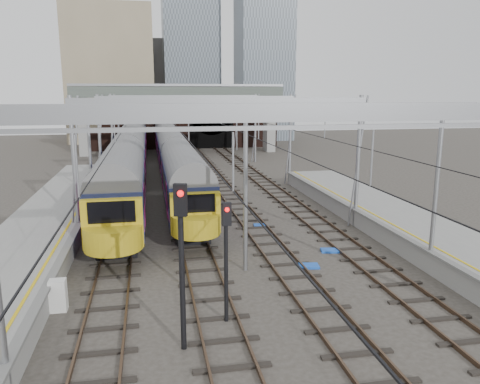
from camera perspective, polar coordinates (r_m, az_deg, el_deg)
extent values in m
plane|color=#38332D|center=(20.36, 1.82, -11.50)|extent=(160.00, 160.00, 0.00)
cube|color=gray|center=(22.84, -25.87, -8.60)|extent=(4.20, 55.00, 1.10)
cube|color=slate|center=(22.23, -20.84, -7.35)|extent=(0.35, 55.00, 0.12)
cube|color=gold|center=(22.30, -22.13, -7.21)|extent=(0.12, 55.00, 0.01)
cube|color=slate|center=(21.93, 24.24, -7.90)|extent=(0.35, 47.00, 0.12)
cube|color=gold|center=(22.20, 25.32, -7.59)|extent=(0.12, 47.00, 0.01)
cube|color=#4C3828|center=(34.25, -14.95, -1.96)|extent=(0.08, 80.00, 0.16)
cube|color=#4C3828|center=(34.17, -12.54, -1.87)|extent=(0.08, 80.00, 0.16)
cube|color=black|center=(34.22, -13.74, -2.04)|extent=(2.40, 80.00, 0.14)
cube|color=#4C3828|center=(34.19, -8.25, -1.70)|extent=(0.08, 80.00, 0.16)
cube|color=#4C3828|center=(34.28, -5.84, -1.60)|extent=(0.08, 80.00, 0.16)
cube|color=black|center=(34.24, -7.04, -1.77)|extent=(2.40, 80.00, 0.14)
cube|color=#4C3828|center=(34.59, -1.62, -1.42)|extent=(0.08, 80.00, 0.16)
cube|color=#4C3828|center=(34.85, 0.72, -1.31)|extent=(0.08, 80.00, 0.16)
cube|color=black|center=(34.73, -0.44, -1.48)|extent=(2.40, 80.00, 0.14)
cube|color=#4C3828|center=(35.44, 4.78, -1.13)|extent=(0.08, 80.00, 0.16)
cube|color=#4C3828|center=(35.85, 6.99, -1.02)|extent=(0.08, 80.00, 0.16)
cube|color=black|center=(35.66, 5.89, -1.19)|extent=(2.40, 80.00, 0.14)
cube|color=gray|center=(12.91, 8.04, 9.59)|extent=(16.80, 0.28, 0.50)
cylinder|color=gray|center=(26.82, -19.50, 2.48)|extent=(0.24, 0.24, 8.00)
cylinder|color=gray|center=(29.27, 14.18, 3.55)|extent=(0.24, 0.24, 8.00)
cube|color=gray|center=(26.53, -1.97, 10.88)|extent=(16.80, 0.28, 0.50)
cylinder|color=gray|center=(40.61, -16.71, 5.69)|extent=(0.24, 0.24, 8.00)
cylinder|color=gray|center=(42.26, 6.12, 6.35)|extent=(0.24, 0.24, 8.00)
cube|color=gray|center=(40.42, -5.16, 11.23)|extent=(16.80, 0.28, 0.50)
cylinder|color=gray|center=(54.50, -15.33, 7.25)|extent=(0.24, 0.24, 8.00)
cylinder|color=gray|center=(55.75, 1.87, 7.77)|extent=(0.24, 0.24, 8.00)
cube|color=gray|center=(54.36, -6.73, 11.38)|extent=(16.80, 0.28, 0.50)
cylinder|color=gray|center=(66.45, -14.60, 8.08)|extent=(0.24, 0.24, 8.00)
cylinder|color=gray|center=(67.47, -0.42, 8.51)|extent=(0.24, 0.24, 8.00)
cube|color=gray|center=(66.33, -7.54, 11.46)|extent=(16.80, 0.28, 0.50)
cube|color=black|center=(33.35, -14.21, 7.14)|extent=(0.03, 80.00, 0.03)
cube|color=black|center=(33.37, -7.28, 7.41)|extent=(0.03, 80.00, 0.03)
cube|color=black|center=(33.87, -0.46, 7.58)|extent=(0.03, 80.00, 0.03)
cube|color=black|center=(34.82, 6.08, 7.63)|extent=(0.03, 80.00, 0.03)
cube|color=black|center=(70.56, -6.04, 9.01)|extent=(26.00, 2.00, 9.00)
cube|color=black|center=(70.00, -3.47, 7.47)|extent=(6.50, 0.10, 5.20)
cylinder|color=black|center=(69.85, -3.49, 9.59)|extent=(6.50, 0.10, 6.50)
cube|color=black|center=(69.76, -15.83, 6.11)|extent=(6.00, 1.50, 3.00)
cube|color=gray|center=(64.86, -18.53, 7.84)|extent=(1.20, 2.50, 8.20)
cube|color=gray|center=(66.45, 3.59, 8.52)|extent=(1.20, 2.50, 8.20)
cube|color=#515B52|center=(64.33, -7.44, 11.99)|extent=(28.00, 3.00, 1.40)
cube|color=gray|center=(64.34, -7.47, 12.79)|extent=(28.00, 3.00, 0.30)
cube|color=tan|center=(84.45, -15.39, 13.55)|extent=(14.00, 12.00, 22.00)
cube|color=#4C5660|center=(90.91, -6.07, 16.92)|extent=(10.00, 10.00, 32.00)
cube|color=gray|center=(98.23, -9.97, 12.35)|extent=(18.00, 14.00, 18.00)
cube|color=black|center=(54.43, -8.61, 3.67)|extent=(2.06, 61.03, 0.70)
cube|color=#16214E|center=(54.20, -8.67, 5.57)|extent=(2.62, 61.03, 2.34)
cylinder|color=slate|center=(54.09, -8.71, 6.80)|extent=(2.57, 60.53, 2.57)
cube|color=black|center=(54.16, -8.69, 5.96)|extent=(2.64, 59.83, 0.70)
cube|color=#C33D81|center=(54.28, -8.65, 4.89)|extent=(2.64, 60.03, 0.11)
cube|color=#B89C17|center=(24.04, -5.45, -2.62)|extent=(2.57, 0.60, 2.14)
cube|color=black|center=(23.74, -5.43, -1.40)|extent=(1.96, 0.08, 0.93)
cube|color=black|center=(47.17, -13.07, 2.22)|extent=(2.23, 49.46, 0.70)
cube|color=#16214E|center=(46.89, -13.18, 4.53)|extent=(2.84, 49.46, 2.53)
cylinder|color=slate|center=(46.75, -13.26, 6.07)|extent=(2.78, 48.96, 2.78)
cube|color=black|center=(46.85, -13.21, 5.02)|extent=(2.86, 48.26, 0.76)
cube|color=#C33D81|center=(46.99, -13.14, 3.67)|extent=(2.86, 48.46, 0.12)
cube|color=#B89C17|center=(22.49, -15.27, -3.77)|extent=(2.78, 0.60, 2.33)
cube|color=black|center=(22.17, -15.38, -2.38)|extent=(2.13, 0.08, 1.01)
cylinder|color=black|center=(14.92, -7.09, -9.55)|extent=(0.18, 0.18, 5.32)
cube|color=black|center=(14.06, -7.28, -0.97)|extent=(0.43, 0.32, 1.00)
sphere|color=red|center=(13.90, -7.28, -0.19)|extent=(0.20, 0.20, 0.20)
cylinder|color=black|center=(16.74, -1.72, -8.83)|extent=(0.14, 0.14, 4.33)
cube|color=black|center=(15.99, -1.65, -2.70)|extent=(0.33, 0.20, 0.81)
sphere|color=red|center=(15.83, -1.59, -2.17)|extent=(0.16, 0.16, 0.16)
cube|color=silver|center=(19.36, -21.30, -11.67)|extent=(0.62, 0.51, 1.23)
cube|color=blue|center=(22.73, 8.41, -8.91)|extent=(1.01, 0.79, 0.11)
cube|color=blue|center=(29.16, 2.49, -4.07)|extent=(0.87, 0.66, 0.09)
cube|color=blue|center=(25.03, 10.88, -7.02)|extent=(1.02, 0.82, 0.11)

